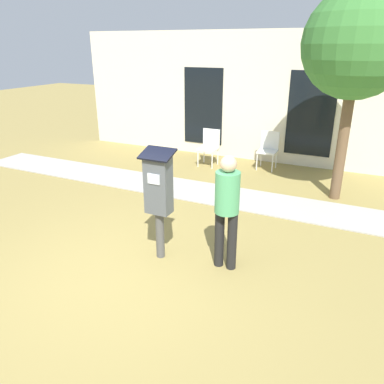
% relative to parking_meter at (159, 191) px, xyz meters
% --- Properties ---
extents(ground_plane, '(40.00, 40.00, 0.00)m').
position_rel_parking_meter_xyz_m(ground_plane, '(-0.25, -0.65, -1.02)').
color(ground_plane, olive).
extents(sidewalk, '(12.00, 1.10, 0.02)m').
position_rel_parking_meter_xyz_m(sidewalk, '(-0.25, 2.54, -1.01)').
color(sidewalk, '#A3A099').
rests_on(sidewalk, ground).
extents(building_facade, '(10.00, 0.26, 3.20)m').
position_rel_parking_meter_xyz_m(building_facade, '(-0.25, 5.40, 0.58)').
color(building_facade, beige).
rests_on(building_facade, ground).
extents(parking_meter, '(0.44, 0.31, 1.59)m').
position_rel_parking_meter_xyz_m(parking_meter, '(0.00, 0.00, 0.00)').
color(parking_meter, '#4C4C4C').
rests_on(parking_meter, ground).
extents(person_standing, '(0.32, 0.32, 1.58)m').
position_rel_parking_meter_xyz_m(person_standing, '(0.93, 0.15, -0.09)').
color(person_standing, black).
rests_on(person_standing, ground).
extents(outdoor_chair_left, '(0.44, 0.44, 0.90)m').
position_rel_parking_meter_xyz_m(outdoor_chair_left, '(-1.08, 4.38, -0.49)').
color(outdoor_chair_left, white).
rests_on(outdoor_chair_left, ground).
extents(outdoor_chair_middle, '(0.44, 0.44, 0.90)m').
position_rel_parking_meter_xyz_m(outdoor_chair_middle, '(0.32, 4.74, -0.49)').
color(outdoor_chair_middle, white).
rests_on(outdoor_chair_middle, ground).
extents(tree, '(1.90, 1.90, 3.82)m').
position_rel_parking_meter_xyz_m(tree, '(2.04, 3.41, 1.83)').
color(tree, brown).
rests_on(tree, ground).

